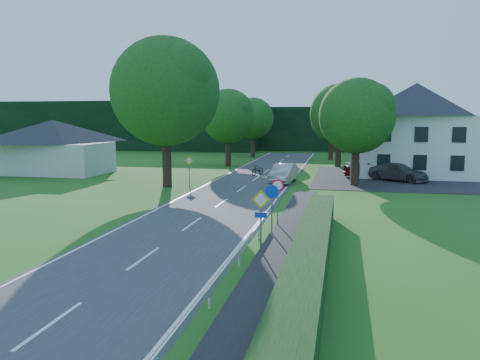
% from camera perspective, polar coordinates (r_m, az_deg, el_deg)
% --- Properties ---
extents(ground, '(160.00, 160.00, 0.00)m').
position_cam_1_polar(ground, '(14.02, -22.11, -16.15)').
color(ground, '#215317').
rests_on(ground, ground).
extents(road, '(7.00, 80.00, 0.04)m').
position_cam_1_polar(road, '(31.86, -1.36, -2.21)').
color(road, '#3B3A3D').
rests_on(road, ground).
extents(footpath, '(1.50, 44.00, 0.04)m').
position_cam_1_polar(footpath, '(13.87, 0.84, -15.73)').
color(footpath, black).
rests_on(footpath, ground).
extents(parking_pad, '(14.00, 16.00, 0.04)m').
position_cam_1_polar(parking_pad, '(44.04, 18.21, 0.19)').
color(parking_pad, black).
rests_on(parking_pad, ground).
extents(line_edge_left, '(0.12, 80.00, 0.01)m').
position_cam_1_polar(line_edge_left, '(32.77, -6.89, -1.94)').
color(line_edge_left, white).
rests_on(line_edge_left, road).
extents(line_edge_right, '(0.12, 80.00, 0.01)m').
position_cam_1_polar(line_edge_right, '(31.25, 4.44, -2.38)').
color(line_edge_right, white).
rests_on(line_edge_right, road).
extents(line_centre, '(0.12, 80.00, 0.01)m').
position_cam_1_polar(line_centre, '(31.85, -1.36, -2.16)').
color(line_centre, white).
rests_on(line_centre, road).
extents(guardrail, '(0.12, 26.00, 0.69)m').
position_cam_1_polar(guardrail, '(11.40, -8.15, -19.49)').
color(guardrail, white).
rests_on(guardrail, ground).
extents(hedge_right, '(1.20, 30.00, 1.30)m').
position_cam_1_polar(hedge_right, '(11.60, 6.63, -17.29)').
color(hedge_right, black).
rests_on(hedge_right, ground).
extents(tree_main, '(9.40, 9.40, 11.64)m').
position_cam_1_polar(tree_main, '(37.01, -9.03, 8.11)').
color(tree_main, '#1A4E17').
rests_on(tree_main, ground).
extents(tree_left_far, '(7.00, 7.00, 8.58)m').
position_cam_1_polar(tree_left_far, '(52.00, -1.47, 6.41)').
color(tree_left_far, '#1A4E17').
rests_on(tree_left_far, ground).
extents(tree_right_far, '(7.40, 7.40, 9.09)m').
position_cam_1_polar(tree_right_far, '(52.47, 11.98, 6.53)').
color(tree_right_far, '#1A4E17').
rests_on(tree_right_far, ground).
extents(tree_left_back, '(6.60, 6.60, 8.07)m').
position_cam_1_polar(tree_left_back, '(63.62, 1.59, 6.43)').
color(tree_left_back, '#1A4E17').
rests_on(tree_left_back, ground).
extents(tree_right_back, '(6.20, 6.20, 7.56)m').
position_cam_1_polar(tree_right_back, '(60.51, 11.09, 5.98)').
color(tree_right_back, '#1A4E17').
rests_on(tree_right_back, ground).
extents(tree_right_mid, '(7.00, 7.00, 8.58)m').
position_cam_1_polar(tree_right_mid, '(38.50, 14.00, 5.69)').
color(tree_right_mid, '#1A4E17').
rests_on(tree_right_mid, ground).
extents(treeline_left, '(44.00, 6.00, 8.00)m').
position_cam_1_polar(treeline_left, '(80.71, -13.74, 6.48)').
color(treeline_left, black).
rests_on(treeline_left, ground).
extents(treeline_right, '(30.00, 5.00, 7.00)m').
position_cam_1_polar(treeline_right, '(76.49, 12.90, 6.07)').
color(treeline_right, black).
rests_on(treeline_right, ground).
extents(bungalow_left, '(11.00, 6.50, 5.20)m').
position_cam_1_polar(bungalow_left, '(49.01, -21.77, 3.92)').
color(bungalow_left, beige).
rests_on(bungalow_left, ground).
extents(house_white, '(10.60, 8.40, 8.60)m').
position_cam_1_polar(house_white, '(46.93, 20.52, 5.91)').
color(house_white, white).
rests_on(house_white, ground).
extents(streetlight, '(2.03, 0.18, 8.00)m').
position_cam_1_polar(streetlight, '(40.48, 13.32, 6.05)').
color(streetlight, gray).
rests_on(streetlight, ground).
extents(sign_priority_right, '(0.78, 0.09, 2.59)m').
position_cam_1_polar(sign_priority_right, '(19.09, 2.56, -3.57)').
color(sign_priority_right, gray).
rests_on(sign_priority_right, ground).
extents(sign_roundabout, '(0.64, 0.08, 2.37)m').
position_cam_1_polar(sign_roundabout, '(22.03, 3.90, -2.37)').
color(sign_roundabout, gray).
rests_on(sign_roundabout, ground).
extents(sign_speed_limit, '(0.64, 0.11, 2.37)m').
position_cam_1_polar(sign_speed_limit, '(23.95, 4.62, -1.32)').
color(sign_speed_limit, gray).
rests_on(sign_speed_limit, ground).
extents(sign_priority_left, '(0.78, 0.09, 2.44)m').
position_cam_1_polar(sign_priority_left, '(37.62, -6.22, 1.90)').
color(sign_priority_left, gray).
rests_on(sign_priority_left, ground).
extents(moving_car, '(2.01, 4.84, 1.56)m').
position_cam_1_polar(moving_car, '(39.12, 5.31, 0.81)').
color(moving_car, '#BBBCC0').
rests_on(moving_car, road).
extents(motorcycle, '(1.31, 1.96, 0.97)m').
position_cam_1_polar(motorcycle, '(44.02, 2.17, 1.24)').
color(motorcycle, black).
rests_on(motorcycle, road).
extents(parked_car_red, '(4.45, 2.21, 1.46)m').
position_cam_1_polar(parked_car_red, '(43.73, 15.28, 1.24)').
color(parked_car_red, '#660D0B').
rests_on(parked_car_red, parking_pad).
extents(parked_car_silver_a, '(4.43, 2.93, 1.38)m').
position_cam_1_polar(parked_car_silver_a, '(47.77, 15.31, 1.73)').
color(parked_car_silver_a, silver).
rests_on(parked_car_silver_a, parking_pad).
extents(parked_car_grey, '(5.47, 4.51, 1.49)m').
position_cam_1_polar(parked_car_grey, '(42.43, 18.71, 0.94)').
color(parked_car_grey, '#504F54').
rests_on(parked_car_grey, parking_pad).
extents(parasol, '(2.94, 2.96, 2.03)m').
position_cam_1_polar(parasol, '(46.00, 19.09, 1.76)').
color(parasol, red).
rests_on(parasol, parking_pad).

